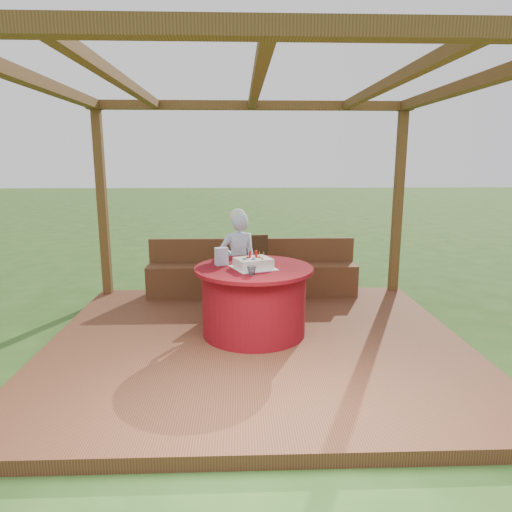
{
  "coord_description": "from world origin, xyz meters",
  "views": [
    {
      "loc": [
        -0.18,
        -4.69,
        2.04
      ],
      "look_at": [
        0.0,
        0.25,
        1.0
      ],
      "focal_mm": 32.0,
      "sensor_mm": 36.0,
      "label": 1
    }
  ],
  "objects_px": {
    "table": "(254,300)",
    "birthday_cake": "(253,263)",
    "bench": "(252,277)",
    "elderly_woman": "(238,260)",
    "gift_bag": "(221,256)",
    "drinking_glass": "(252,271)",
    "chair": "(253,265)"
  },
  "relations": [
    {
      "from": "birthday_cake",
      "to": "gift_bag",
      "type": "xyz_separation_m",
      "value": [
        -0.35,
        0.17,
        0.04
      ]
    },
    {
      "from": "elderly_woman",
      "to": "gift_bag",
      "type": "xyz_separation_m",
      "value": [
        -0.19,
        -0.68,
        0.2
      ]
    },
    {
      "from": "table",
      "to": "birthday_cake",
      "type": "relative_size",
      "value": 2.38
    },
    {
      "from": "gift_bag",
      "to": "drinking_glass",
      "type": "bearing_deg",
      "value": -72.58
    },
    {
      "from": "chair",
      "to": "elderly_woman",
      "type": "relative_size",
      "value": 0.68
    },
    {
      "from": "table",
      "to": "elderly_woman",
      "type": "relative_size",
      "value": 0.98
    },
    {
      "from": "bench",
      "to": "table",
      "type": "bearing_deg",
      "value": -91.01
    },
    {
      "from": "table",
      "to": "chair",
      "type": "xyz_separation_m",
      "value": [
        0.02,
        1.19,
        0.12
      ]
    },
    {
      "from": "gift_bag",
      "to": "drinking_glass",
      "type": "relative_size",
      "value": 2.06
    },
    {
      "from": "birthday_cake",
      "to": "drinking_glass",
      "type": "relative_size",
      "value": 5.73
    },
    {
      "from": "drinking_glass",
      "to": "chair",
      "type": "bearing_deg",
      "value": 87.95
    },
    {
      "from": "elderly_woman",
      "to": "gift_bag",
      "type": "distance_m",
      "value": 0.73
    },
    {
      "from": "bench",
      "to": "elderly_woman",
      "type": "xyz_separation_m",
      "value": [
        -0.2,
        -0.74,
        0.41
      ]
    },
    {
      "from": "elderly_woman",
      "to": "gift_bag",
      "type": "height_order",
      "value": "elderly_woman"
    },
    {
      "from": "bench",
      "to": "birthday_cake",
      "type": "relative_size",
      "value": 5.47
    },
    {
      "from": "chair",
      "to": "elderly_woman",
      "type": "height_order",
      "value": "elderly_woman"
    },
    {
      "from": "bench",
      "to": "table",
      "type": "distance_m",
      "value": 1.54
    },
    {
      "from": "chair",
      "to": "birthday_cake",
      "type": "distance_m",
      "value": 1.29
    },
    {
      "from": "drinking_glass",
      "to": "gift_bag",
      "type": "bearing_deg",
      "value": 124.75
    },
    {
      "from": "table",
      "to": "gift_bag",
      "type": "relative_size",
      "value": 6.64
    },
    {
      "from": "gift_bag",
      "to": "table",
      "type": "bearing_deg",
      "value": -35.41
    },
    {
      "from": "bench",
      "to": "table",
      "type": "relative_size",
      "value": 2.3
    },
    {
      "from": "table",
      "to": "drinking_glass",
      "type": "distance_m",
      "value": 0.55
    },
    {
      "from": "chair",
      "to": "birthday_cake",
      "type": "height_order",
      "value": "birthday_cake"
    },
    {
      "from": "elderly_woman",
      "to": "birthday_cake",
      "type": "height_order",
      "value": "elderly_woman"
    },
    {
      "from": "bench",
      "to": "gift_bag",
      "type": "relative_size",
      "value": 15.23
    },
    {
      "from": "table",
      "to": "birthday_cake",
      "type": "bearing_deg",
      "value": -98.08
    },
    {
      "from": "elderly_woman",
      "to": "birthday_cake",
      "type": "relative_size",
      "value": 2.43
    },
    {
      "from": "bench",
      "to": "drinking_glass",
      "type": "distance_m",
      "value": 1.96
    },
    {
      "from": "bench",
      "to": "table",
      "type": "height_order",
      "value": "bench"
    },
    {
      "from": "chair",
      "to": "drinking_glass",
      "type": "distance_m",
      "value": 1.58
    },
    {
      "from": "bench",
      "to": "birthday_cake",
      "type": "distance_m",
      "value": 1.68
    }
  ]
}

